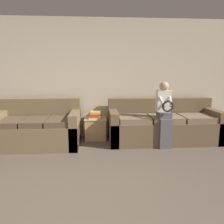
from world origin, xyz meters
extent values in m
plane|color=brown|center=(0.00, 0.00, 0.00)|extent=(14.00, 14.00, 0.00)
cube|color=beige|center=(0.00, 2.96, 1.27)|extent=(7.85, 0.06, 2.55)
cube|color=brown|center=(1.69, 2.41, 0.23)|extent=(2.24, 0.85, 0.45)
cube|color=brown|center=(1.69, 2.73, 0.66)|extent=(2.24, 0.20, 0.42)
cube|color=brown|center=(0.65, 2.41, 0.33)|extent=(0.16, 0.85, 0.66)
cube|color=brown|center=(2.73, 2.41, 0.33)|extent=(0.16, 0.85, 0.66)
cube|color=#7A664C|center=(1.05, 2.31, 0.51)|extent=(0.60, 0.61, 0.11)
cube|color=#7A664C|center=(1.69, 2.31, 0.51)|extent=(0.60, 0.61, 0.11)
cube|color=#7A664C|center=(2.33, 2.31, 0.51)|extent=(0.60, 0.61, 0.11)
cube|color=brown|center=(-0.83, 2.32, 0.22)|extent=(1.61, 0.94, 0.45)
cube|color=brown|center=(-0.83, 2.69, 0.67)|extent=(1.61, 0.20, 0.45)
cube|color=brown|center=(-0.11, 2.32, 0.33)|extent=(0.16, 0.94, 0.67)
cube|color=brown|center=(-1.26, 2.22, 0.50)|extent=(0.41, 0.70, 0.11)
cube|color=brown|center=(-0.83, 2.22, 0.50)|extent=(0.41, 0.70, 0.11)
cube|color=brown|center=(-0.40, 2.22, 0.50)|extent=(0.41, 0.70, 0.11)
cube|color=#56565B|center=(1.60, 1.98, 0.28)|extent=(0.23, 0.10, 0.56)
cube|color=#56565B|center=(1.60, 2.12, 0.62)|extent=(0.23, 0.28, 0.11)
cube|color=silver|center=(1.60, 2.19, 0.88)|extent=(0.27, 0.14, 0.41)
sphere|color=tan|center=(1.60, 2.19, 1.16)|extent=(0.18, 0.18, 0.18)
torus|color=black|center=(1.60, 1.92, 0.81)|extent=(0.21, 0.04, 0.21)
cylinder|color=silver|center=(1.51, 2.06, 0.91)|extent=(0.10, 0.31, 0.23)
cylinder|color=silver|center=(1.68, 2.06, 0.91)|extent=(0.10, 0.31, 0.23)
cube|color=tan|center=(0.29, 2.69, 0.23)|extent=(0.44, 0.42, 0.46)
cube|color=tan|center=(0.29, 2.69, 0.45)|extent=(0.46, 0.44, 0.02)
cube|color=gold|center=(0.28, 2.70, 0.48)|extent=(0.25, 0.31, 0.05)
cube|color=#BC3833|center=(0.28, 2.68, 0.53)|extent=(0.17, 0.29, 0.06)
cube|color=gold|center=(0.29, 2.69, 0.58)|extent=(0.21, 0.29, 0.04)
camera|label=1|loc=(0.31, -1.88, 1.41)|focal=35.00mm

